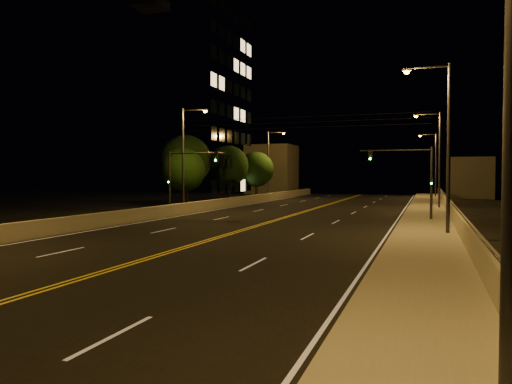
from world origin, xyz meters
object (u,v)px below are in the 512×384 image
(traffic_signal_left, at_px, (181,174))
(tree_3, at_px, (256,169))
(streetlight_5, at_px, (186,153))
(streetlight_0, at_px, (490,27))
(streetlight_3, at_px, (434,161))
(tree_2, at_px, (228,166))
(streetlight_6, at_px, (270,160))
(traffic_signal_right, at_px, (415,174))
(tree_0, at_px, (183,170))
(streetlight_2, at_px, (437,154))
(building_tower, at_px, (150,105))
(streetlight_1, at_px, (443,138))
(tree_1, at_px, (186,161))

(traffic_signal_left, distance_m, tree_3, 28.83)
(streetlight_5, relative_size, tree_3, 1.41)
(streetlight_0, xyz_separation_m, streetlight_3, (0.00, 68.98, 0.00))
(tree_2, bearing_deg, traffic_signal_left, -76.91)
(streetlight_0, bearing_deg, streetlight_6, 110.14)
(traffic_signal_right, distance_m, tree_0, 25.20)
(streetlight_2, xyz_separation_m, building_tower, (-36.38, 8.61, 7.50))
(streetlight_0, distance_m, tree_2, 59.91)
(streetlight_5, height_order, traffic_signal_right, streetlight_5)
(streetlight_3, bearing_deg, streetlight_6, -153.96)
(streetlight_1, bearing_deg, tree_0, 144.09)
(streetlight_6, height_order, traffic_signal_right, streetlight_6)
(building_tower, bearing_deg, streetlight_1, -40.13)
(tree_0, bearing_deg, streetlight_1, -35.91)
(tree_2, bearing_deg, streetlight_2, -22.40)
(traffic_signal_right, bearing_deg, traffic_signal_left, 180.00)
(streetlight_3, bearing_deg, building_tower, -154.96)
(streetlight_0, height_order, traffic_signal_right, streetlight_0)
(traffic_signal_left, relative_size, tree_1, 0.67)
(streetlight_1, bearing_deg, streetlight_3, 90.00)
(traffic_signal_left, bearing_deg, tree_3, 96.46)
(streetlight_1, xyz_separation_m, streetlight_6, (-21.46, 37.18, 0.00))
(streetlight_3, xyz_separation_m, streetlight_6, (-21.46, -10.48, 0.00))
(streetlight_1, xyz_separation_m, streetlight_5, (-21.46, 11.78, 0.00))
(tree_3, bearing_deg, building_tower, -153.06)
(tree_3, bearing_deg, tree_2, -117.70)
(streetlight_1, bearing_deg, tree_3, 122.26)
(streetlight_6, bearing_deg, streetlight_2, -35.18)
(building_tower, distance_m, tree_1, 13.59)
(building_tower, xyz_separation_m, tree_2, (10.53, 2.05, -8.31))
(streetlight_1, height_order, building_tower, building_tower)
(streetlight_5, distance_m, traffic_signal_right, 20.20)
(streetlight_5, xyz_separation_m, tree_0, (-3.49, 6.28, -1.50))
(tree_1, bearing_deg, building_tower, 142.26)
(building_tower, bearing_deg, streetlight_5, -51.67)
(tree_2, xyz_separation_m, tree_3, (2.37, 4.51, -0.39))
(tree_1, bearing_deg, tree_3, 72.88)
(streetlight_0, bearing_deg, traffic_signal_right, 93.08)
(streetlight_3, bearing_deg, traffic_signal_left, -117.39)
(tree_3, bearing_deg, streetlight_1, -57.74)
(streetlight_6, distance_m, building_tower, 17.93)
(streetlight_2, bearing_deg, streetlight_0, -90.00)
(streetlight_2, distance_m, building_tower, 38.13)
(traffic_signal_right, bearing_deg, streetlight_1, -79.38)
(traffic_signal_left, bearing_deg, streetlight_6, 92.42)
(traffic_signal_right, height_order, tree_3, tree_3)
(building_tower, bearing_deg, tree_3, 26.94)
(tree_3, bearing_deg, streetlight_5, -85.43)
(streetlight_5, xyz_separation_m, building_tower, (-14.93, 18.88, 7.50))
(tree_1, bearing_deg, streetlight_6, 65.21)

